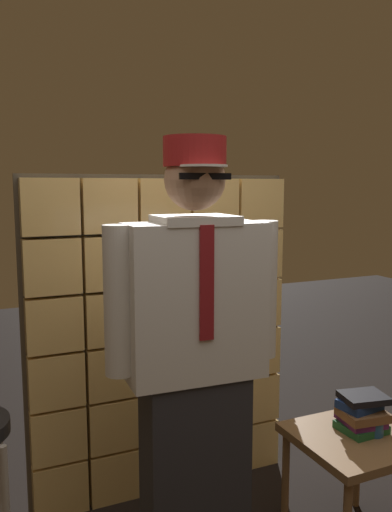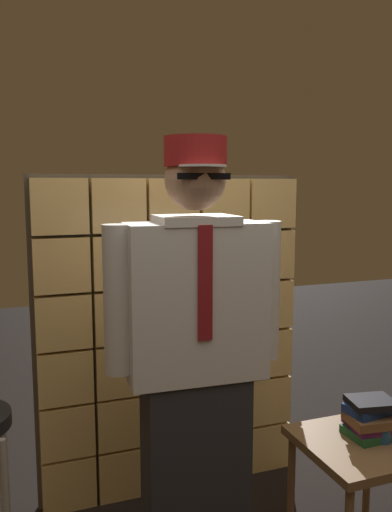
# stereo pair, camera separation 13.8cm
# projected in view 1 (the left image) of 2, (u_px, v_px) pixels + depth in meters

# --- Properties ---
(glass_block_wall) EXTENTS (1.45, 0.10, 1.73)m
(glass_block_wall) POSITION_uv_depth(u_px,v_px,m) (164.00, 338.00, 2.78)
(glass_block_wall) COLOR #F2C672
(glass_block_wall) RESTS_ON ground
(standing_person) EXTENTS (0.74, 0.32, 1.84)m
(standing_person) POSITION_uv_depth(u_px,v_px,m) (195.00, 359.00, 2.11)
(standing_person) COLOR #28282D
(standing_person) RESTS_ON ground
(side_table) EXTENTS (0.52, 0.52, 0.53)m
(side_table) POSITION_uv_depth(u_px,v_px,m) (354.00, 450.00, 2.37)
(side_table) COLOR brown
(side_table) RESTS_ON ground
(book_stack) EXTENTS (0.23, 0.22, 0.18)m
(book_stack) POSITION_uv_depth(u_px,v_px,m) (362.00, 413.00, 2.40)
(book_stack) COLOR #1E592D
(book_stack) RESTS_ON side_table
(coffee_mug) EXTENTS (0.13, 0.08, 0.09)m
(coffee_mug) POSITION_uv_depth(u_px,v_px,m) (375.00, 425.00, 2.36)
(coffee_mug) COLOR navy
(coffee_mug) RESTS_ON side_table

